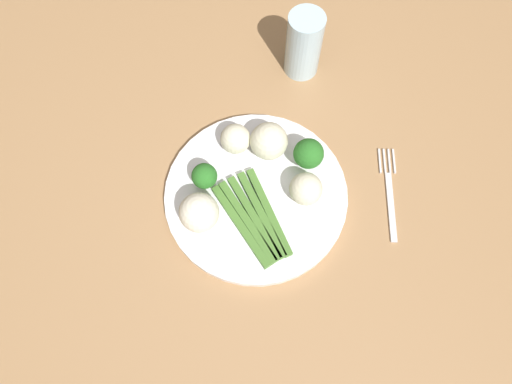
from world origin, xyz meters
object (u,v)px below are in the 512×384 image
cauliflower_mid (306,189)px  plate (256,195)px  fork (390,192)px  cauliflower_left (235,139)px  cauliflower_back_right (199,212)px  asparagus_bundle (254,218)px  broccoli_near_center (204,176)px  dining_table (268,186)px  water_glass (304,45)px  broccoli_back (308,154)px  cauliflower_near_fork (266,141)px

cauliflower_mid → plate: bearing=173.6°
plate → fork: plate is taller
cauliflower_left → cauliflower_back_right: size_ratio=0.81×
asparagus_bundle → broccoli_near_center: bearing=22.2°
dining_table → water_glass: bearing=69.3°
plate → cauliflower_back_right: (-0.09, -0.04, 0.04)m
broccoli_near_center → cauliflower_back_right: cauliflower_back_right is taller
dining_table → plate: (-0.03, -0.06, 0.11)m
broccoli_back → cauliflower_left: bearing=160.7°
dining_table → cauliflower_left: size_ratio=23.92×
dining_table → fork: 0.23m
broccoli_near_center → plate: bearing=-15.5°
cauliflower_left → water_glass: 0.21m
broccoli_near_center → water_glass: (0.18, 0.23, 0.02)m
asparagus_bundle → fork: size_ratio=1.00×
cauliflower_near_fork → cauliflower_back_right: (-0.11, -0.12, -0.00)m
dining_table → broccoli_near_center: bearing=-160.7°
broccoli_near_center → cauliflower_mid: cauliflower_mid is taller
cauliflower_left → cauliflower_back_right: 0.14m
asparagus_bundle → cauliflower_mid: cauliflower_mid is taller
broccoli_near_center → cauliflower_left: 0.08m
broccoli_back → cauliflower_mid: (-0.01, -0.06, -0.01)m
dining_table → water_glass: (0.07, 0.19, 0.16)m
cauliflower_near_fork → water_glass: bearing=66.2°
fork → plate: bearing=93.4°
broccoli_back → broccoli_near_center: 0.17m
cauliflower_back_right → water_glass: (0.19, 0.29, 0.02)m
cauliflower_near_fork → water_glass: 0.19m
dining_table → broccoli_near_center: (-0.11, -0.04, 0.14)m
cauliflower_near_fork → cauliflower_left: bearing=167.5°
cauliflower_left → water_glass: (0.13, 0.17, 0.02)m
plate → cauliflower_near_fork: size_ratio=4.79×
cauliflower_back_right → fork: 0.31m
dining_table → broccoli_back: bearing=-10.6°
cauliflower_left → water_glass: bearing=52.4°
cauliflower_back_right → fork: size_ratio=0.37×
dining_table → fork: (0.19, -0.07, 0.10)m
plate → broccoli_back: (0.09, 0.05, 0.04)m
plate → cauliflower_left: cauliflower_left is taller
water_glass → cauliflower_near_fork: bearing=-113.8°
plate → fork: 0.22m
cauliflower_back_right → water_glass: size_ratio=0.49×
broccoli_near_center → water_glass: bearing=52.3°
broccoli_near_center → cauliflower_near_fork: 0.11m
cauliflower_mid → cauliflower_back_right: bearing=-169.7°
cauliflower_left → cauliflower_back_right: cauliflower_back_right is taller
cauliflower_mid → cauliflower_back_right: size_ratio=0.85×
dining_table → broccoli_near_center: 0.18m
cauliflower_left → cauliflower_back_right: (-0.06, -0.13, 0.01)m
cauliflower_mid → cauliflower_back_right: cauliflower_back_right is taller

